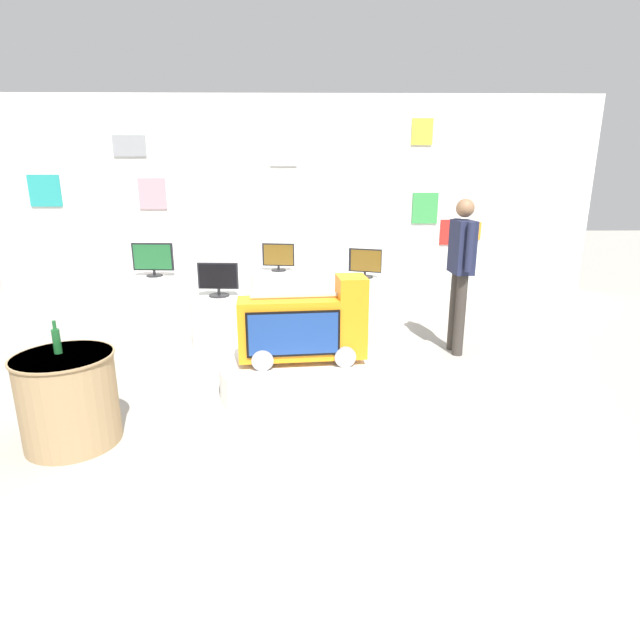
% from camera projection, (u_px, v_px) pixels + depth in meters
% --- Properties ---
extents(ground_plane, '(30.00, 30.00, 0.00)m').
position_uv_depth(ground_plane, '(272.00, 410.00, 4.41)').
color(ground_plane, '#9E998E').
extents(back_wall_display, '(10.37, 0.13, 3.28)m').
position_uv_depth(back_wall_display, '(291.00, 197.00, 8.63)').
color(back_wall_display, silver).
rests_on(back_wall_display, ground).
extents(main_display_pedestal, '(1.55, 1.55, 0.31)m').
position_uv_depth(main_display_pedestal, '(303.00, 377.00, 4.74)').
color(main_display_pedestal, white).
rests_on(main_display_pedestal, ground).
extents(novelty_firetruck_tv, '(1.19, 0.50, 0.80)m').
position_uv_depth(novelty_firetruck_tv, '(305.00, 328.00, 4.60)').
color(novelty_firetruck_tv, gray).
rests_on(novelty_firetruck_tv, main_display_pedestal).
extents(display_pedestal_left_rear, '(0.85, 0.85, 0.62)m').
position_uv_depth(display_pedestal_left_rear, '(279.00, 291.00, 7.57)').
color(display_pedestal_left_rear, white).
rests_on(display_pedestal_left_rear, ground).
extents(tv_on_left_rear, '(0.48, 0.22, 0.41)m').
position_uv_depth(tv_on_left_rear, '(278.00, 257.00, 7.42)').
color(tv_on_left_rear, black).
rests_on(tv_on_left_rear, display_pedestal_left_rear).
extents(display_pedestal_center_rear, '(0.80, 0.80, 0.62)m').
position_uv_depth(display_pedestal_center_rear, '(157.00, 298.00, 7.16)').
color(display_pedestal_center_rear, white).
rests_on(display_pedestal_center_rear, ground).
extents(tv_on_center_rear, '(0.58, 0.22, 0.47)m').
position_uv_depth(tv_on_center_rear, '(153.00, 259.00, 7.00)').
color(tv_on_center_rear, black).
rests_on(tv_on_center_rear, display_pedestal_center_rear).
extents(display_pedestal_right_rear, '(0.69, 0.69, 0.62)m').
position_uv_depth(display_pedestal_right_rear, '(221.00, 321.00, 5.99)').
color(display_pedestal_right_rear, white).
rests_on(display_pedestal_right_rear, ground).
extents(tv_on_right_rear, '(0.47, 0.24, 0.40)m').
position_uv_depth(tv_on_right_rear, '(218.00, 279.00, 5.84)').
color(tv_on_right_rear, black).
rests_on(tv_on_right_rear, display_pedestal_right_rear).
extents(display_pedestal_far_right, '(0.82, 0.82, 0.62)m').
position_uv_depth(display_pedestal_far_right, '(364.00, 299.00, 7.07)').
color(display_pedestal_far_right, white).
rests_on(display_pedestal_far_right, ground).
extents(tv_on_far_right, '(0.45, 0.23, 0.40)m').
position_uv_depth(tv_on_far_right, '(365.00, 263.00, 6.93)').
color(tv_on_far_right, black).
rests_on(tv_on_far_right, display_pedestal_far_right).
extents(side_table_round, '(0.72, 0.72, 0.71)m').
position_uv_depth(side_table_round, '(69.00, 398.00, 3.78)').
color(side_table_round, '#9E7F56').
rests_on(side_table_round, ground).
extents(bottle_on_side_table, '(0.06, 0.06, 0.25)m').
position_uv_depth(bottle_on_side_table, '(57.00, 340.00, 3.70)').
color(bottle_on_side_table, '#195926').
rests_on(bottle_on_side_table, side_table_round).
extents(shopper_browsing_near_truck, '(0.22, 0.56, 1.75)m').
position_uv_depth(shopper_browsing_near_truck, '(461.00, 265.00, 5.59)').
color(shopper_browsing_near_truck, '#38332D').
rests_on(shopper_browsing_near_truck, ground).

